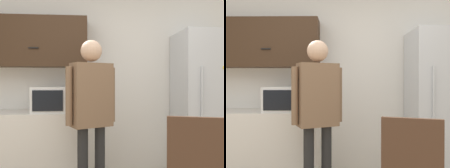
% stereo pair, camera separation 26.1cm
% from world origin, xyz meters
% --- Properties ---
extents(back_wall, '(6.00, 0.06, 2.70)m').
position_xyz_m(back_wall, '(0.00, 2.06, 1.35)').
color(back_wall, white).
rests_on(back_wall, ground_plane).
extents(counter, '(2.04, 0.60, 0.89)m').
position_xyz_m(counter, '(-1.18, 1.73, 0.45)').
color(counter, silver).
rests_on(counter, ground_plane).
extents(upper_cabinets, '(2.04, 0.36, 0.65)m').
position_xyz_m(upper_cabinets, '(-1.18, 1.86, 1.79)').
color(upper_cabinets, '#3D2819').
extents(microwave, '(0.50, 0.41, 0.31)m').
position_xyz_m(microwave, '(-0.57, 1.66, 1.05)').
color(microwave, white).
rests_on(microwave, counter).
extents(person, '(0.52, 0.37, 1.71)m').
position_xyz_m(person, '(-0.11, 1.14, 1.04)').
color(person, black).
rests_on(person, ground_plane).
extents(refrigerator, '(0.71, 0.72, 1.92)m').
position_xyz_m(refrigerator, '(1.38, 1.68, 0.96)').
color(refrigerator, silver).
rests_on(refrigerator, ground_plane).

